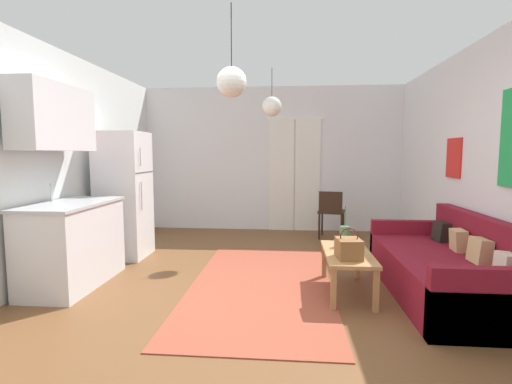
# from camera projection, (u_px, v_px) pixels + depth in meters

# --- Properties ---
(ground_plane) EXTENTS (5.27, 7.87, 0.10)m
(ground_plane) POSITION_uv_depth(u_px,v_px,m) (252.00, 312.00, 3.52)
(ground_plane) COLOR brown
(wall_back) EXTENTS (4.87, 0.13, 2.63)m
(wall_back) POSITION_uv_depth(u_px,v_px,m) (272.00, 160.00, 7.03)
(wall_back) COLOR silver
(wall_back) RESTS_ON ground_plane
(wall_left) EXTENTS (0.12, 7.47, 2.63)m
(wall_left) POSITION_uv_depth(u_px,v_px,m) (2.00, 165.00, 3.59)
(wall_left) COLOR silver
(wall_left) RESTS_ON ground_plane
(area_rug) EXTENTS (1.49, 2.99, 0.01)m
(area_rug) POSITION_uv_depth(u_px,v_px,m) (261.00, 285.00, 4.11)
(area_rug) COLOR #9E4733
(area_rug) RESTS_ON ground_plane
(couch) EXTENTS (0.95, 2.09, 0.80)m
(couch) POSITION_uv_depth(u_px,v_px,m) (450.00, 270.00, 3.78)
(couch) COLOR maroon
(couch) RESTS_ON ground_plane
(coffee_table) EXTENTS (0.46, 1.01, 0.43)m
(coffee_table) POSITION_uv_depth(u_px,v_px,m) (347.00, 258.00, 3.85)
(coffee_table) COLOR #B27F4C
(coffee_table) RESTS_ON ground_plane
(bamboo_vase) EXTENTS (0.11, 0.11, 0.43)m
(bamboo_vase) POSITION_uv_depth(u_px,v_px,m) (345.00, 236.00, 4.09)
(bamboo_vase) COLOR #47704C
(bamboo_vase) RESTS_ON coffee_table
(handbag) EXTENTS (0.25, 0.29, 0.29)m
(handbag) POSITION_uv_depth(u_px,v_px,m) (349.00, 248.00, 3.61)
(handbag) COLOR brown
(handbag) RESTS_ON coffee_table
(refrigerator) EXTENTS (0.63, 0.64, 1.71)m
(refrigerator) POSITION_uv_depth(u_px,v_px,m) (124.00, 195.00, 5.19)
(refrigerator) COLOR white
(refrigerator) RESTS_ON ground_plane
(kitchen_counter) EXTENTS (0.63, 1.23, 2.13)m
(kitchen_counter) POSITION_uv_depth(u_px,v_px,m) (68.00, 211.00, 4.05)
(kitchen_counter) COLOR silver
(kitchen_counter) RESTS_ON ground_plane
(accent_chair) EXTENTS (0.50, 0.48, 0.80)m
(accent_chair) POSITION_uv_depth(u_px,v_px,m) (331.00, 211.00, 6.30)
(accent_chair) COLOR black
(accent_chair) RESTS_ON ground_plane
(pendant_lamp_near) EXTENTS (0.25, 0.25, 0.75)m
(pendant_lamp_near) POSITION_uv_depth(u_px,v_px,m) (232.00, 82.00, 3.11)
(pendant_lamp_near) COLOR black
(pendant_lamp_far) EXTENTS (0.28, 0.28, 0.68)m
(pendant_lamp_far) POSITION_uv_depth(u_px,v_px,m) (272.00, 106.00, 5.41)
(pendant_lamp_far) COLOR black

